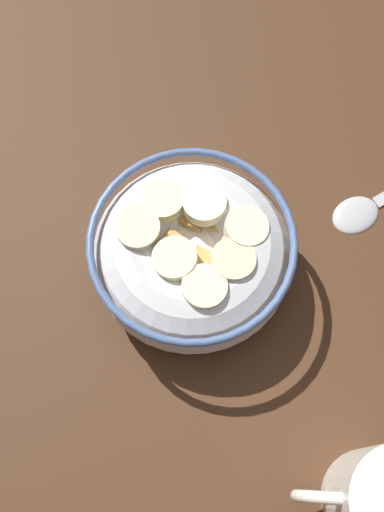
% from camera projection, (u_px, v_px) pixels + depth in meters
% --- Properties ---
extents(ground_plane, '(1.16, 1.16, 0.02)m').
position_uv_depth(ground_plane, '(192.00, 272.00, 0.52)').
color(ground_plane, '#472B19').
extents(cereal_bowl, '(0.15, 0.15, 0.07)m').
position_uv_depth(cereal_bowl, '(192.00, 254.00, 0.48)').
color(cereal_bowl, silver).
rests_on(cereal_bowl, ground_plane).
extents(spoon, '(0.12, 0.09, 0.01)m').
position_uv_depth(spoon, '(372.00, 205.00, 0.53)').
color(spoon, '#B7B7BC').
rests_on(spoon, ground_plane).
extents(coffee_mug, '(0.10, 0.07, 0.09)m').
position_uv_depth(coffee_mug, '(384.00, 501.00, 0.41)').
color(coffee_mug, white).
rests_on(coffee_mug, ground_plane).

